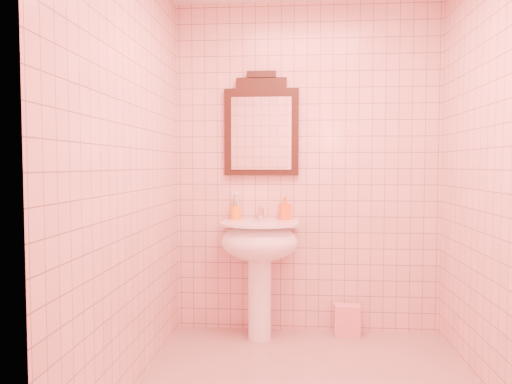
# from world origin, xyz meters

# --- Properties ---
(back_wall) EXTENTS (2.00, 0.02, 2.50)m
(back_wall) POSITION_xyz_m (0.00, 1.10, 1.25)
(back_wall) COLOR beige
(back_wall) RESTS_ON floor
(pedestal_sink) EXTENTS (0.58, 0.58, 0.86)m
(pedestal_sink) POSITION_xyz_m (-0.34, 0.87, 0.66)
(pedestal_sink) COLOR white
(pedestal_sink) RESTS_ON floor
(faucet) EXTENTS (0.04, 0.16, 0.11)m
(faucet) POSITION_xyz_m (-0.34, 1.01, 0.92)
(faucet) COLOR white
(faucet) RESTS_ON pedestal_sink
(mirror) EXTENTS (0.56, 0.06, 0.78)m
(mirror) POSITION_xyz_m (-0.34, 1.07, 1.56)
(mirror) COLOR black
(mirror) RESTS_ON back_wall
(toothbrush_cup) EXTENTS (0.08, 0.08, 0.19)m
(toothbrush_cup) POSITION_xyz_m (-0.53, 1.02, 0.92)
(toothbrush_cup) COLOR orange
(toothbrush_cup) RESTS_ON pedestal_sink
(soap_dispenser) EXTENTS (0.10, 0.10, 0.17)m
(soap_dispenser) POSITION_xyz_m (-0.16, 1.04, 0.95)
(soap_dispenser) COLOR #F65914
(soap_dispenser) RESTS_ON pedestal_sink
(towel) EXTENTS (0.19, 0.13, 0.23)m
(towel) POSITION_xyz_m (0.31, 1.00, 0.12)
(towel) COLOR pink
(towel) RESTS_ON floor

